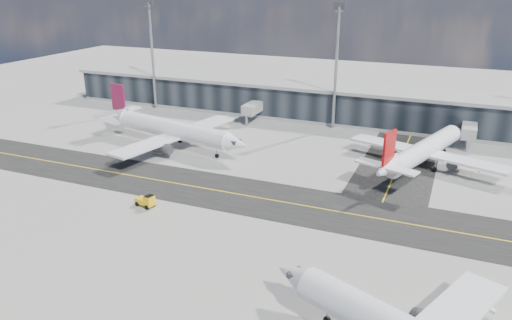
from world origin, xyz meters
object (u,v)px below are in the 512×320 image
at_px(airliner_af, 171,129).
at_px(baggage_tug, 147,201).
at_px(service_van, 436,143).
at_px(airliner_redtail, 424,150).

height_order(airliner_af, baggage_tug, airliner_af).
height_order(baggage_tug, service_van, baggage_tug).
bearing_deg(service_van, airliner_af, -163.59).
bearing_deg(baggage_tug, service_van, 153.80).
height_order(airliner_af, airliner_redtail, airliner_af).
xyz_separation_m(airliner_redtail, service_van, (1.55, 14.49, -2.82)).
distance_m(airliner_redtail, baggage_tug, 51.77).
height_order(airliner_af, service_van, airliner_af).
xyz_separation_m(airliner_redtail, baggage_tug, (-38.47, -34.55, -2.48)).
xyz_separation_m(airliner_af, airliner_redtail, (50.61, 7.35, -0.33)).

